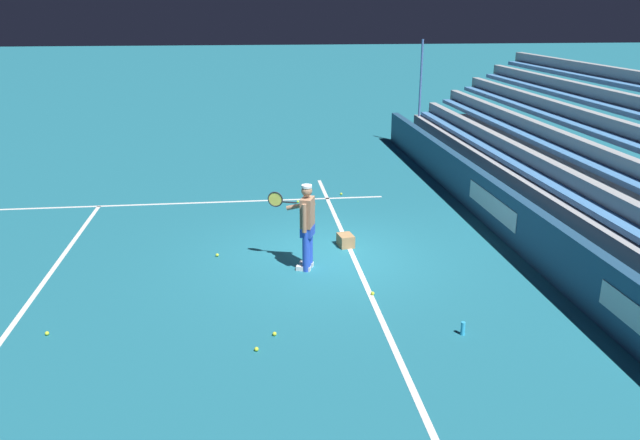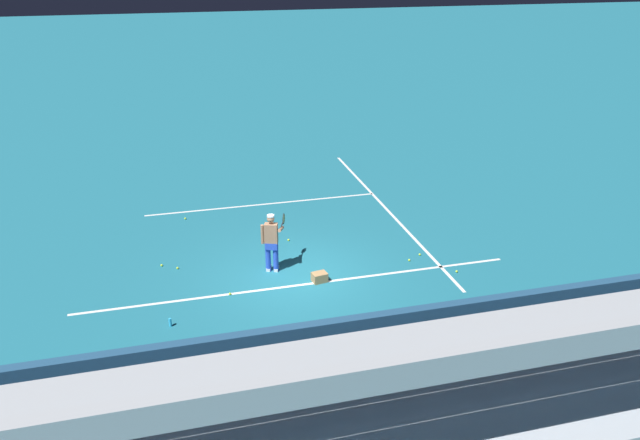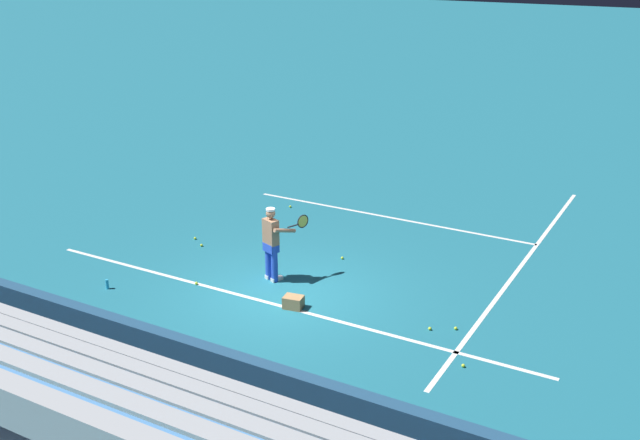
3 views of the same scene
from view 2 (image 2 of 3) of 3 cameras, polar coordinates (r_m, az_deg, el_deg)
ground_plane at (r=17.45m, az=-2.08°, el=-5.17°), size 160.00×160.00×0.00m
court_baseline_white at (r=17.02m, az=-1.70°, el=-5.94°), size 12.00×0.10×0.01m
court_sideline_white at (r=22.00m, az=6.07°, el=1.04°), size 0.10×12.00×0.01m
court_service_line_white at (r=22.34m, az=-5.22°, el=1.44°), size 8.22×0.10×0.01m
back_wall_sponsor_board at (r=13.81m, az=1.69°, el=-11.03°), size 22.96×0.25×1.10m
bleacher_stand at (r=11.69m, az=5.51°, el=-17.09°), size 21.82×4.00×3.85m
tennis_player at (r=17.40m, az=-4.43°, el=-2.01°), size 0.82×0.93×1.71m
ball_box_cardboard at (r=17.12m, az=-0.04°, el=-5.25°), size 0.44×0.36×0.26m
tennis_ball_toward_net at (r=19.49m, az=-2.90°, el=-1.83°), size 0.07×0.07×0.07m
tennis_ball_far_left at (r=18.80m, az=9.11°, el=-3.14°), size 0.07×0.07×0.07m
tennis_ball_stray_back at (r=21.49m, az=-12.22°, el=0.14°), size 0.07×0.07×0.07m
tennis_ball_midcourt at (r=18.52m, az=-14.28°, el=-4.03°), size 0.07×0.07×0.07m
tennis_ball_far_right at (r=18.26m, az=-12.90°, el=-4.31°), size 0.07×0.07×0.07m
tennis_ball_near_player at (r=16.71m, az=-8.23°, el=-6.70°), size 0.07×0.07×0.07m
tennis_ball_by_box at (r=18.42m, az=8.16°, el=-3.65°), size 0.07×0.07×0.07m
tennis_ball_on_baseline at (r=18.04m, az=12.39°, el=-4.62°), size 0.07×0.07×0.07m
water_bottle at (r=15.65m, az=-13.53°, el=-9.10°), size 0.07×0.07×0.22m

